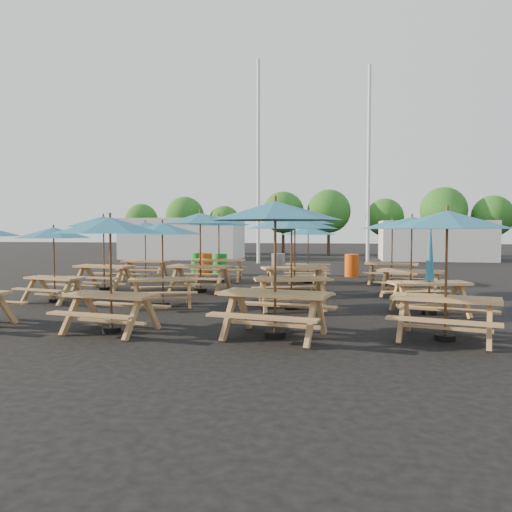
% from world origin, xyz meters
% --- Properties ---
extents(ground, '(120.00, 120.00, 0.00)m').
position_xyz_m(ground, '(0.00, 0.00, 0.00)').
color(ground, black).
rests_on(ground, ground).
extents(picnic_unit_1, '(2.41, 2.41, 2.09)m').
position_xyz_m(picnic_unit_1, '(-4.91, -2.83, 1.82)').
color(picnic_unit_1, tan).
rests_on(picnic_unit_1, ground).
extents(picnic_unit_2, '(2.73, 2.73, 2.47)m').
position_xyz_m(picnic_unit_2, '(-4.84, -0.06, 2.15)').
color(picnic_unit_2, tan).
rests_on(picnic_unit_2, ground).
extents(picnic_unit_3, '(2.33, 2.33, 2.33)m').
position_xyz_m(picnic_unit_3, '(-4.79, 3.36, 2.03)').
color(picnic_unit_3, tan).
rests_on(picnic_unit_3, ground).
extents(picnic_unit_4, '(2.52, 2.52, 2.27)m').
position_xyz_m(picnic_unit_4, '(-1.52, -6.37, 1.98)').
color(picnic_unit_4, tan).
rests_on(picnic_unit_4, ground).
extents(picnic_unit_5, '(2.71, 2.71, 2.21)m').
position_xyz_m(picnic_unit_5, '(-1.68, -3.07, 1.93)').
color(picnic_unit_5, tan).
rests_on(picnic_unit_5, ground).
extents(picnic_unit_6, '(2.73, 2.73, 2.57)m').
position_xyz_m(picnic_unit_6, '(-1.56, 0.04, 2.24)').
color(picnic_unit_6, tan).
rests_on(picnic_unit_6, ground).
extents(picnic_unit_7, '(2.74, 2.74, 2.57)m').
position_xyz_m(picnic_unit_7, '(-1.78, 3.36, 2.24)').
color(picnic_unit_7, tan).
rests_on(picnic_unit_7, ground).
extents(picnic_unit_8, '(2.89, 2.89, 2.55)m').
position_xyz_m(picnic_unit_8, '(1.70, -6.31, 2.23)').
color(picnic_unit_8, tan).
rests_on(picnic_unit_8, ground).
extents(picnic_unit_9, '(2.82, 2.82, 2.38)m').
position_xyz_m(picnic_unit_9, '(1.67, -2.94, 2.08)').
color(picnic_unit_9, tan).
rests_on(picnic_unit_9, ground).
extents(picnic_unit_10, '(3.16, 3.16, 2.55)m').
position_xyz_m(picnic_unit_10, '(1.48, -0.00, 2.22)').
color(picnic_unit_10, tan).
rests_on(picnic_unit_10, ground).
extents(picnic_unit_11, '(2.13, 2.13, 2.14)m').
position_xyz_m(picnic_unit_11, '(1.67, 3.38, 1.87)').
color(picnic_unit_11, tan).
rests_on(picnic_unit_11, ground).
extents(picnic_unit_12, '(2.80, 2.80, 2.37)m').
position_xyz_m(picnic_unit_12, '(4.76, -6.03, 2.07)').
color(picnic_unit_12, tan).
rests_on(picnic_unit_12, ground).
extents(picnic_unit_13, '(2.12, 1.94, 2.32)m').
position_xyz_m(picnic_unit_13, '(4.95, -3.19, 0.95)').
color(picnic_unit_13, tan).
rests_on(picnic_unit_13, ground).
extents(picnic_unit_14, '(2.91, 2.91, 2.41)m').
position_xyz_m(picnic_unit_14, '(4.95, -0.05, 2.10)').
color(picnic_unit_14, tan).
rests_on(picnic_unit_14, ground).
extents(picnic_unit_15, '(2.73, 2.73, 2.39)m').
position_xyz_m(picnic_unit_15, '(4.72, 3.30, 2.08)').
color(picnic_unit_15, tan).
rests_on(picnic_unit_15, ground).
extents(waste_bin_0, '(0.60, 0.60, 0.96)m').
position_xyz_m(waste_bin_0, '(-3.46, 6.20, 0.48)').
color(waste_bin_0, '#198E23').
rests_on(waste_bin_0, ground).
extents(waste_bin_1, '(0.60, 0.60, 0.96)m').
position_xyz_m(waste_bin_1, '(-3.08, 6.11, 0.48)').
color(waste_bin_1, '#DF490D').
rests_on(waste_bin_1, ground).
extents(waste_bin_2, '(0.60, 0.60, 0.96)m').
position_xyz_m(waste_bin_2, '(-2.35, 5.84, 0.48)').
color(waste_bin_2, '#198E23').
rests_on(waste_bin_2, ground).
extents(waste_bin_3, '(0.60, 0.60, 0.96)m').
position_xyz_m(waste_bin_3, '(0.17, 6.27, 0.48)').
color(waste_bin_3, gray).
rests_on(waste_bin_3, ground).
extents(waste_bin_4, '(0.60, 0.60, 0.96)m').
position_xyz_m(waste_bin_4, '(3.35, 6.23, 0.48)').
color(waste_bin_4, '#DF490D').
rests_on(waste_bin_4, ground).
extents(mast_0, '(0.20, 0.20, 12.00)m').
position_xyz_m(mast_0, '(-2.00, 14.00, 6.00)').
color(mast_0, silver).
rests_on(mast_0, ground).
extents(mast_1, '(0.20, 0.20, 12.00)m').
position_xyz_m(mast_1, '(4.50, 16.00, 6.00)').
color(mast_1, silver).
rests_on(mast_1, ground).
extents(event_tent_0, '(8.00, 4.00, 2.80)m').
position_xyz_m(event_tent_0, '(-8.00, 18.00, 1.40)').
color(event_tent_0, silver).
rests_on(event_tent_0, ground).
extents(event_tent_1, '(7.00, 4.00, 2.60)m').
position_xyz_m(event_tent_1, '(9.00, 19.00, 1.30)').
color(event_tent_1, silver).
rests_on(event_tent_1, ground).
extents(tree_0, '(2.80, 2.80, 4.24)m').
position_xyz_m(tree_0, '(-14.07, 25.25, 2.83)').
color(tree_0, '#382314').
rests_on(tree_0, ground).
extents(tree_1, '(3.11, 3.11, 4.72)m').
position_xyz_m(tree_1, '(-9.74, 23.90, 3.15)').
color(tree_1, '#382314').
rests_on(tree_1, ground).
extents(tree_2, '(2.59, 2.59, 3.93)m').
position_xyz_m(tree_2, '(-6.39, 23.65, 2.62)').
color(tree_2, '#382314').
rests_on(tree_2, ground).
extents(tree_3, '(3.36, 3.36, 5.09)m').
position_xyz_m(tree_3, '(-1.75, 24.72, 3.41)').
color(tree_3, '#382314').
rests_on(tree_3, ground).
extents(tree_4, '(3.41, 3.41, 5.17)m').
position_xyz_m(tree_4, '(1.90, 24.26, 3.46)').
color(tree_4, '#382314').
rests_on(tree_4, ground).
extents(tree_5, '(2.94, 2.94, 4.45)m').
position_xyz_m(tree_5, '(6.22, 24.67, 2.97)').
color(tree_5, '#382314').
rests_on(tree_5, ground).
extents(tree_6, '(3.38, 3.38, 5.13)m').
position_xyz_m(tree_6, '(10.23, 22.90, 3.43)').
color(tree_6, '#382314').
rests_on(tree_6, ground).
extents(tree_7, '(2.95, 2.95, 4.48)m').
position_xyz_m(tree_7, '(13.63, 22.92, 2.99)').
color(tree_7, '#382314').
rests_on(tree_7, ground).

